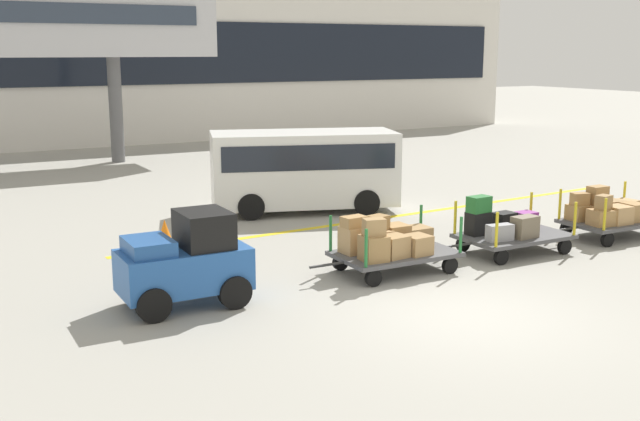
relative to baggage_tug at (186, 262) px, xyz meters
name	(u,v)px	position (x,y,z in m)	size (l,w,h in m)	color
ground_plane	(462,314)	(3.74, -2.58, -0.75)	(120.00, 120.00, 0.00)	#9E9B91
apron_lead_line	(398,216)	(7.13, 4.13, -0.75)	(15.21, 0.20, 0.01)	yellow
terminal_building	(87,61)	(3.74, 23.40, 2.96)	(45.41, 2.51, 7.42)	silver
baggage_tug	(186,262)	(0.00, 0.00, 0.00)	(2.11, 1.24, 1.58)	#2659A5
baggage_cart_lead	(389,244)	(4.04, 0.00, -0.19)	(3.01, 1.42, 1.19)	#4C4C4F
baggage_cart_middle	(508,229)	(7.04, 0.00, -0.23)	(3.01, 1.42, 1.22)	#4C4C4F
baggage_cart_tail	(610,214)	(10.04, -0.07, -0.21)	(3.01, 1.42, 1.15)	#4C4C4F
shuttle_van	(304,165)	(5.32, 5.89, 0.48)	(5.16, 3.33, 2.10)	white
safety_cone_near	(165,232)	(0.98, 4.21, -0.48)	(0.36, 0.36, 0.55)	orange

